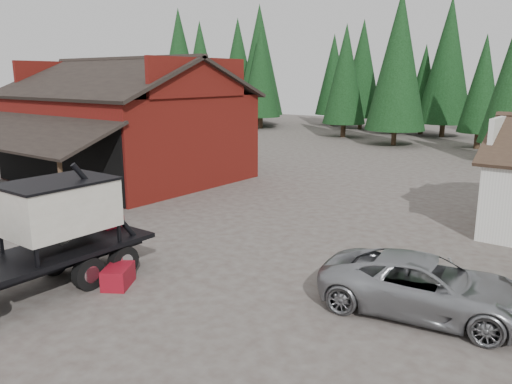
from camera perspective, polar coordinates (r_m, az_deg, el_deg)
The scene contains 8 objects.
ground at distance 17.27m, azimuth -17.00°, elevation -7.99°, with size 120.00×120.00×0.00m, color #483D38.
red_barn at distance 31.10m, azimuth -14.51°, elevation 6.46°, with size 12.80×13.63×7.18m.
conifer_backdrop at distance 53.25m, azimuth 22.71°, elevation 5.52°, with size 76.00×16.00×16.00m, color black, non-canonical shape.
near_pine_a at distance 51.30m, azimuth -6.35°, elevation 13.35°, with size 4.40×4.40×11.40m.
near_pine_d at distance 46.57m, azimuth 15.98°, elevation 14.22°, with size 5.28×5.28×13.40m.
feed_truck at distance 15.00m, azimuth -25.83°, elevation -5.08°, with size 2.43×8.07×3.64m.
silver_car at distance 13.83m, azimuth 18.85°, elevation -10.15°, with size 2.48×5.39×1.50m, color #97999E.
equip_box at distance 15.43m, azimuth -15.48°, elevation -9.26°, with size 0.70×1.10×0.60m, color maroon.
Camera 1 is at (13.31, -9.21, 6.02)m, focal length 35.00 mm.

